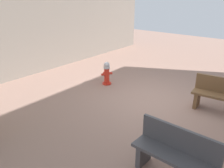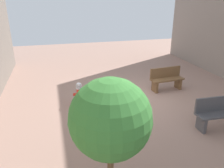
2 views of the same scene
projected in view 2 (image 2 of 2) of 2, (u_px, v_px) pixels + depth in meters
name	position (u px, v px, depth m)	size (l,w,h in m)	color
ground_plane	(133.00, 99.00, 8.60)	(23.40, 23.40, 0.00)	#9E7A6B
fire_hydrant	(79.00, 93.00, 8.12)	(0.39, 0.41, 0.82)	red
bench_near	(166.00, 79.00, 9.34)	(1.45, 0.56, 0.95)	brown
bench_far	(219.00, 113.00, 6.60)	(1.49, 0.49, 0.95)	#4C4C51
planter_tree	(110.00, 129.00, 3.50)	(1.31, 1.31, 2.59)	tan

